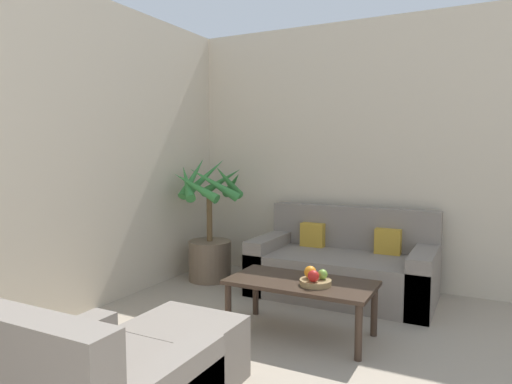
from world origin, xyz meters
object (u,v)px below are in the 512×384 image
Objects in this scene: sofa_loveseat at (343,267)px; coffee_table at (301,287)px; ottoman at (184,353)px; orange_fruit at (310,272)px; apple_green at (323,274)px; fruit_bowl at (315,282)px; apple_red at (313,276)px; potted_palm at (210,234)px.

coffee_table is (-0.01, -1.07, 0.09)m from sofa_loveseat.
orange_fruit is at bearing 65.92° from ottoman.
sofa_loveseat is 23.17× the size of apple_green.
fruit_bowl is 2.75× the size of apple_red.
fruit_bowl reaches higher than ottoman.
apple_green is (0.18, -0.03, 0.13)m from coffee_table.
ottoman is (1.06, -1.92, -0.31)m from potted_palm.
sofa_loveseat is 7.31× the size of fruit_bowl.
fruit_bowl is at bearing -143.81° from apple_green.
ottoman is at bearing -118.68° from apple_red.
fruit_bowl is (0.12, -1.13, 0.16)m from sofa_loveseat.
potted_palm is 1.78m from orange_fruit.
sofa_loveseat is at bearing 93.88° from orange_fruit.
potted_palm is at bearing 147.50° from fruit_bowl.
apple_green is at bearing 68.23° from apple_red.
apple_red is at bearing -84.63° from fruit_bowl.
orange_fruit reaches higher than apple_red.
apple_red is (1.54, -1.04, -0.00)m from potted_palm.
sofa_loveseat reaches higher than apple_green.
potted_palm reaches higher than ottoman.
sofa_loveseat is at bearing 80.30° from ottoman.
apple_green is at bearing 61.95° from ottoman.
coffee_table is 0.17m from orange_fruit.
fruit_bowl reaches higher than coffee_table.
apple_green is (0.04, 0.03, 0.06)m from fruit_bowl.
apple_red is at bearing -40.16° from coffee_table.
sofa_loveseat is at bearing 6.00° from potted_palm.
fruit_bowl is 3.17× the size of apple_green.
coffee_table is at bearing -90.66° from sofa_loveseat.
apple_red is (0.01, -0.06, 0.06)m from fruit_bowl.
coffee_table is 4.73× the size of fruit_bowl.
sofa_loveseat is 1.22m from apple_red.
sofa_loveseat reaches higher than fruit_bowl.
fruit_bowl is at bearing -20.67° from orange_fruit.
orange_fruit is at bearing 123.80° from apple_red.
coffee_table is at bearing 139.84° from apple_red.
orange_fruit is (1.49, -0.96, -0.00)m from potted_palm.
orange_fruit is at bearing -24.32° from coffee_table.
fruit_bowl is (0.13, -0.06, 0.07)m from coffee_table.
coffee_table reaches higher than ottoman.
ottoman is at bearing -99.70° from sofa_loveseat.
fruit_bowl is at bearing -32.50° from potted_palm.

